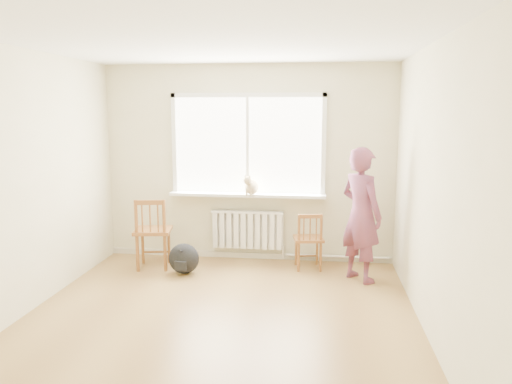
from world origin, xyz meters
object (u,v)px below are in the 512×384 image
(chair_left, at_px, (152,233))
(chair_right, at_px, (309,241))
(person, at_px, (361,215))
(cat, at_px, (251,186))
(backpack, at_px, (184,259))

(chair_left, bearing_deg, chair_right, 176.97)
(person, distance_m, cat, 1.55)
(chair_left, bearing_deg, person, 168.35)
(chair_right, height_order, backpack, chair_right)
(chair_right, relative_size, person, 0.46)
(person, bearing_deg, cat, 27.20)
(chair_left, xyz_separation_m, backpack, (0.46, -0.15, -0.28))
(chair_left, xyz_separation_m, cat, (1.26, 0.44, 0.59))
(chair_left, relative_size, chair_right, 1.24)
(chair_left, bearing_deg, cat, -170.07)
(chair_left, height_order, person, person)
(cat, bearing_deg, backpack, -126.91)
(cat, bearing_deg, chair_left, -144.39)
(chair_left, xyz_separation_m, chair_right, (2.05, 0.22, -0.09))
(person, bearing_deg, chair_left, 45.89)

